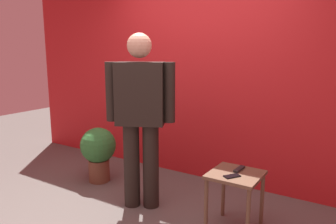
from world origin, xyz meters
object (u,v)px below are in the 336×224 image
(cell_phone, at_px, (232,176))
(tv_remote, at_px, (239,169))
(standing_person, at_px, (140,113))
(potted_plant, at_px, (98,150))
(side_table, at_px, (235,184))

(cell_phone, relative_size, tv_remote, 0.85)
(cell_phone, bearing_deg, standing_person, -148.86)
(standing_person, xyz_separation_m, potted_plant, (-0.85, 0.24, -0.60))
(side_table, height_order, tv_remote, tv_remote)
(side_table, relative_size, potted_plant, 0.80)
(side_table, bearing_deg, tv_remote, 91.06)
(side_table, height_order, cell_phone, cell_phone)
(standing_person, bearing_deg, potted_plant, 164.24)
(tv_remote, xyz_separation_m, potted_plant, (-1.86, 0.08, -0.15))
(cell_phone, bearing_deg, tv_remote, 123.87)
(standing_person, height_order, side_table, standing_person)
(standing_person, relative_size, tv_remote, 10.57)
(side_table, bearing_deg, potted_plant, 174.81)
(cell_phone, xyz_separation_m, potted_plant, (-1.86, 0.26, -0.15))
(side_table, xyz_separation_m, cell_phone, (0.00, -0.10, 0.11))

